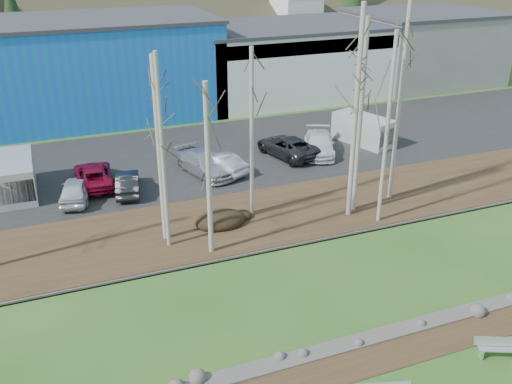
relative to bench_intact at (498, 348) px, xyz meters
name	(u,v)px	position (x,y,z in m)	size (l,w,h in m)	color
dirt_strip	(391,353)	(-3.68, 1.64, -0.39)	(80.00, 1.80, 0.03)	#382616
near_bank_rocks	(376,337)	(-3.68, 2.64, -0.40)	(80.00, 0.80, 0.50)	#47423D
river	(328,284)	(-3.68, 6.74, -0.40)	(80.00, 8.00, 0.90)	black
far_bank_rocks	(291,243)	(-3.68, 10.84, -0.40)	(80.00, 0.80, 0.46)	#47423D
far_bank	(268,216)	(-3.68, 14.04, -0.33)	(80.00, 7.00, 0.15)	#382616
parking_lot	(212,155)	(-3.68, 24.54, -0.33)	(80.00, 14.00, 0.14)	black
building_blue	(96,67)	(-9.68, 38.54, 3.75)	(20.40, 12.24, 8.30)	#126FB9
building_white	(285,60)	(8.32, 38.52, 3.01)	(18.36, 12.24, 6.80)	silver
building_grey	(421,46)	(24.32, 38.54, 3.25)	(14.28, 12.24, 7.30)	slate
bench_intact	(498,348)	(0.00, 0.00, 0.00)	(1.66, 1.10, 0.81)	silver
dirt_mound	(220,220)	(-6.54, 13.93, 0.03)	(2.84, 2.00, 0.56)	black
birch_1	(160,152)	(-9.69, 13.54, 4.55)	(0.30, 0.30, 9.60)	#A9A498
birch_2	(163,155)	(-9.71, 12.75, 4.69)	(0.20, 0.20, 9.89)	#A9A498
birch_3	(208,171)	(-7.87, 11.35, 4.08)	(0.25, 0.25, 8.67)	#A9A498
birch_4	(252,135)	(-4.41, 14.61, 4.45)	(0.23, 0.23, 9.41)	#A9A498
birch_5	(387,132)	(1.83, 11.18, 4.93)	(0.21, 0.21, 10.37)	#A9A498
birch_6	(355,116)	(0.64, 12.44, 5.54)	(0.27, 0.27, 11.60)	#A9A498
birch_7	(360,120)	(1.20, 12.88, 5.16)	(0.28, 0.28, 10.82)	#A9A498
birch_8	(400,97)	(4.12, 13.52, 5.95)	(0.24, 0.24, 12.40)	#A9A498
car_0	(75,190)	(-13.62, 20.04, 0.43)	(1.63, 4.05, 1.38)	silver
car_1	(128,183)	(-10.52, 20.04, 0.38)	(1.37, 3.92, 1.29)	black
car_2	(94,175)	(-12.31, 21.91, 0.42)	(2.27, 4.92, 1.37)	maroon
car_3	(205,163)	(-5.20, 21.17, 0.48)	(2.08, 5.11, 1.48)	#A2A4AB
car_4	(221,163)	(-4.20, 20.97, 0.41)	(1.42, 4.06, 1.34)	silver
car_5	(287,146)	(1.23, 22.20, 0.46)	(2.41, 5.22, 1.45)	#29292C
car_6	(319,144)	(3.58, 21.83, 0.47)	(2.07, 5.08, 1.47)	white
van_white	(365,130)	(7.81, 22.50, 0.78)	(3.37, 5.14, 2.08)	silver
van_grey	(16,178)	(-16.83, 22.22, 0.85)	(2.13, 5.08, 2.22)	#B4B7B9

